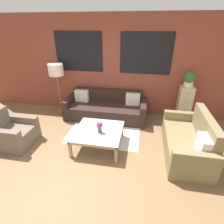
# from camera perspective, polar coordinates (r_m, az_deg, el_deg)

# --- Properties ---
(ground_plane) EXTENTS (16.00, 16.00, 0.00)m
(ground_plane) POSITION_cam_1_polar(r_m,az_deg,el_deg) (3.72, -7.33, -15.81)
(ground_plane) COLOR brown
(wall_back_brick) EXTENTS (8.40, 0.09, 2.80)m
(wall_back_brick) POSITION_cam_1_polar(r_m,az_deg,el_deg) (5.23, -0.14, 14.62)
(wall_back_brick) COLOR brown
(wall_back_brick) RESTS_ON ground_plane
(rug) EXTENTS (1.80, 1.42, 0.00)m
(rug) POSITION_cam_1_polar(r_m,az_deg,el_deg) (4.61, -2.38, -6.18)
(rug) COLOR silver
(rug) RESTS_ON ground_plane
(couch_dark) EXTENTS (2.32, 0.88, 0.78)m
(couch_dark) POSITION_cam_1_polar(r_m,az_deg,el_deg) (5.16, -2.02, 1.12)
(couch_dark) COLOR black
(couch_dark) RESTS_ON ground_plane
(settee_vintage) EXTENTS (0.80, 1.68, 0.92)m
(settee_vintage) POSITION_cam_1_polar(r_m,az_deg,el_deg) (4.02, 23.64, -9.00)
(settee_vintage) COLOR olive
(settee_vintage) RESTS_ON ground_plane
(armchair_corner) EXTENTS (0.80, 0.78, 0.84)m
(armchair_corner) POSITION_cam_1_polar(r_m,az_deg,el_deg) (4.60, -29.49, -6.08)
(armchair_corner) COLOR #6B5B4C
(armchair_corner) RESTS_ON ground_plane
(coffee_table) EXTENTS (1.04, 1.04, 0.41)m
(coffee_table) POSITION_cam_1_polar(r_m,az_deg,el_deg) (3.91, -4.48, -6.70)
(coffee_table) COLOR silver
(coffee_table) RESTS_ON ground_plane
(floor_lamp) EXTENTS (0.42, 0.42, 1.51)m
(floor_lamp) POSITION_cam_1_polar(r_m,az_deg,el_deg) (5.37, -17.79, 12.56)
(floor_lamp) COLOR olive
(floor_lamp) RESTS_ON ground_plane
(drawer_cabinet) EXTENTS (0.36, 0.36, 1.01)m
(drawer_cabinet) POSITION_cam_1_polar(r_m,az_deg,el_deg) (5.31, 22.51, 2.49)
(drawer_cabinet) COLOR #C6B793
(drawer_cabinet) RESTS_ON ground_plane
(potted_plant) EXTENTS (0.28, 0.28, 0.39)m
(potted_plant) POSITION_cam_1_polar(r_m,az_deg,el_deg) (5.09, 23.91, 9.80)
(potted_plant) COLOR silver
(potted_plant) RESTS_ON drawer_cabinet
(flower_vase) EXTENTS (0.14, 0.14, 0.25)m
(flower_vase) POSITION_cam_1_polar(r_m,az_deg,el_deg) (3.75, -4.10, -4.68)
(flower_vase) COLOR brown
(flower_vase) RESTS_ON coffee_table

